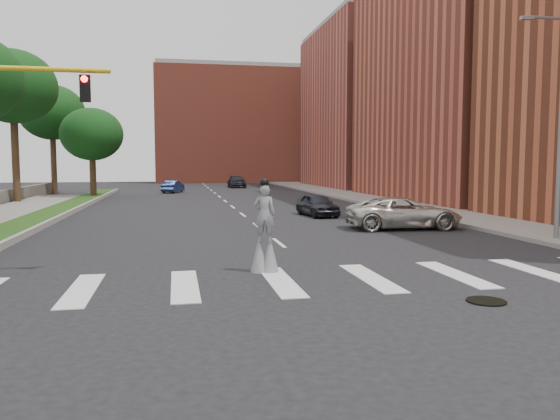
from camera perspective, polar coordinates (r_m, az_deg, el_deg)
The scene contains 17 objects.
ground_plane at distance 14.28m, azimuth 5.98°, elevation -8.12°, with size 160.00×160.00×0.00m, color black.
grass_median at distance 34.26m, azimuth -23.38°, elevation -0.60°, with size 2.00×60.00×0.25m, color #1B3C11.
median_curb at distance 34.05m, azimuth -21.66°, elevation -0.55°, with size 0.20×60.00×0.28m, color gray.
sidewalk_right at distance 41.84m, azimuth 12.46°, elevation 0.59°, with size 5.00×90.00×0.18m, color slate.
manhole at distance 13.70m, azimuth 20.74°, elevation -8.89°, with size 0.90×0.90×0.04m, color black.
building_mid at distance 51.29m, azimuth 20.54°, elevation 14.55°, with size 16.00×22.00×24.00m, color #A84934.
building_far at distance 72.48m, azimuth 10.41°, elevation 10.30°, with size 16.00×22.00×20.00m, color #B14F41.
building_backdrop at distance 92.03m, azimuth -4.64°, elevation 8.60°, with size 26.00×14.00×18.00m, color #A84934.
streetlight at distance 24.47m, azimuth 27.14°, elevation 8.36°, with size 2.05×0.20×9.00m.
stilt_performer at distance 16.04m, azimuth -1.63°, elevation -2.72°, with size 0.83×0.59×2.78m.
suv_crossing at distance 27.22m, azimuth 12.80°, elevation -0.30°, with size 2.56×5.56×1.54m, color beige.
car_near at distance 32.86m, azimuth 3.91°, elevation 0.55°, with size 1.60×3.98×1.36m, color black.
car_mid at distance 58.92m, azimuth -11.11°, elevation 2.41°, with size 1.36×3.91×1.29m, color navy.
car_far at distance 69.98m, azimuth -4.55°, elevation 2.97°, with size 2.06×5.08×1.47m, color black.
tree_4 at distance 47.49m, azimuth -26.16°, elevation 11.47°, with size 6.63×6.63×11.85m.
tree_5 at distance 59.75m, azimuth -22.73°, elevation 9.35°, with size 6.45×6.45×10.93m.
tree_6 at distance 51.95m, azimuth -19.08°, elevation 7.46°, with size 5.51×5.51×8.06m.
Camera 1 is at (-4.05, -13.30, 3.24)m, focal length 35.00 mm.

